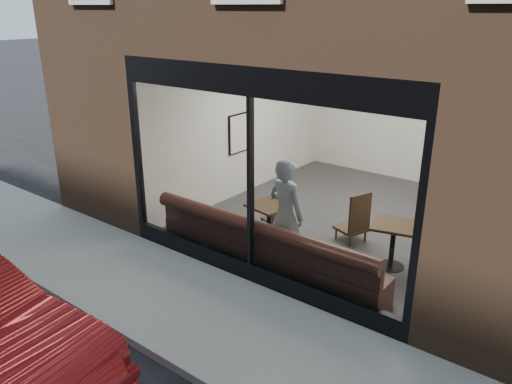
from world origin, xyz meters
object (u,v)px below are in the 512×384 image
Objects in this scene: person at (286,214)px; cafe_chair_left at (275,219)px; cafe_table_right at (394,225)px; banquette at (267,257)px; cafe_table_left at (269,206)px; cafe_chair_right at (351,228)px.

person reaches higher than cafe_chair_left.
person is at bearing -143.81° from cafe_table_right.
banquette is 10.23× the size of cafe_chair_left.
cafe_table_left is at bearing 124.03° from banquette.
cafe_chair_left is (-0.74, 1.27, 0.01)m from banquette.
banquette is at bearing 141.19° from cafe_chair_left.
cafe_chair_right is at bearing 43.76° from cafe_table_left.
cafe_chair_left is at bearing 41.41° from cafe_chair_right.
cafe_chair_left is at bearing 114.43° from cafe_table_left.
cafe_table_right reaches higher than cafe_table_left.
cafe_table_left is at bearing 64.51° from cafe_chair_right.
banquette is at bearing -139.94° from cafe_table_right.
cafe_table_right reaches higher than cafe_chair_right.
person is 1.67m from cafe_chair_right.
cafe_chair_right is (1.30, 0.49, 0.00)m from cafe_chair_left.
person is at bearing 153.24° from cafe_chair_left.
banquette is 6.39× the size of cafe_table_left.
person reaches higher than cafe_table_right.
person reaches higher than cafe_table_left.
cafe_table_right is 1.69× the size of cafe_chair_left.
cafe_chair_left is at bearing -37.78° from person.
cafe_chair_right is at bearing -95.39° from person.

